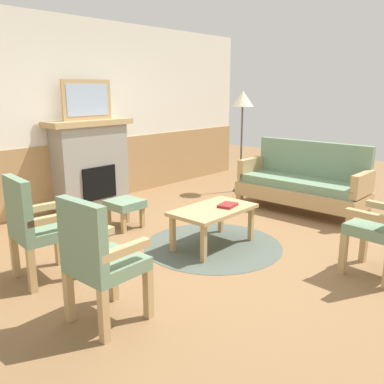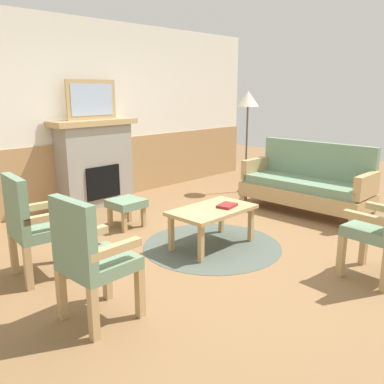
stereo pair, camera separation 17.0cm
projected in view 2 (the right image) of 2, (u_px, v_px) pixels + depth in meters
name	position (u px, v px, depth m)	size (l,w,h in m)	color
ground_plane	(214.00, 244.00, 4.70)	(14.00, 14.00, 0.00)	olive
wall_back	(83.00, 117.00, 6.13)	(7.20, 0.14, 2.70)	silver
fireplace	(95.00, 162.00, 6.12)	(1.30, 0.44, 1.28)	gray
framed_picture	(92.00, 100.00, 5.90)	(0.80, 0.04, 0.56)	tan
couch	(307.00, 185.00, 5.83)	(0.70, 1.80, 0.98)	tan
coffee_table	(212.00, 213.00, 4.55)	(0.96, 0.56, 0.44)	tan
round_rug	(212.00, 245.00, 4.65)	(1.55, 1.55, 0.01)	#4C564C
book_on_table	(227.00, 206.00, 4.59)	(0.22, 0.16, 0.03)	maroon
footstool	(126.00, 205.00, 5.22)	(0.40, 0.40, 0.36)	tan
armchair_near_fireplace	(33.00, 222.00, 3.75)	(0.53, 0.53, 0.98)	tan
armchair_by_window_left	(90.00, 255.00, 3.02)	(0.49, 0.49, 0.98)	tan
floor_lamp_by_couch	(248.00, 105.00, 6.74)	(0.36, 0.36, 1.68)	#332D28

